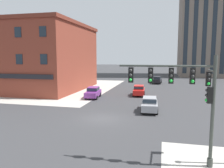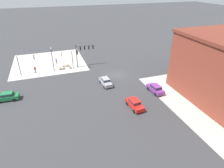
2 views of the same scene
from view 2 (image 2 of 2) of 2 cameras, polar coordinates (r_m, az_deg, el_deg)
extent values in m
plane|color=#38383A|center=(48.42, 1.67, 2.83)|extent=(320.00, 320.00, 0.00)
cube|color=#B7B2A8|center=(59.04, -18.37, 6.19)|extent=(20.00, 19.00, 0.02)
cylinder|color=#383D38|center=(53.54, -10.28, 5.25)|extent=(0.32, 0.32, 0.50)
cylinder|color=#383D38|center=(52.48, -10.55, 8.19)|extent=(0.20, 0.20, 6.36)
cylinder|color=#383D38|center=(52.10, -7.89, 11.25)|extent=(5.29, 0.12, 0.12)
cylinder|color=#383D38|center=(50.91, -10.60, 10.27)|extent=(0.11, 1.80, 0.11)
cube|color=black|center=(52.01, -9.49, 10.46)|extent=(0.28, 0.28, 0.90)
sphere|color=#282828|center=(52.08, -9.55, 10.80)|extent=(0.18, 0.18, 0.18)
sphere|color=#282828|center=(52.16, -9.52, 10.51)|extent=(0.18, 0.18, 0.18)
sphere|color=green|center=(52.24, -9.50, 10.22)|extent=(0.18, 0.18, 0.18)
cube|color=black|center=(52.20, -8.23, 10.62)|extent=(0.28, 0.28, 0.90)
sphere|color=#282828|center=(52.27, -8.29, 10.96)|extent=(0.18, 0.18, 0.18)
sphere|color=#282828|center=(52.35, -8.27, 10.67)|extent=(0.18, 0.18, 0.18)
sphere|color=green|center=(52.44, -8.25, 10.38)|extent=(0.18, 0.18, 0.18)
cube|color=black|center=(52.42, -6.98, 10.78)|extent=(0.28, 0.28, 0.90)
sphere|color=#282828|center=(52.49, -7.04, 11.12)|extent=(0.18, 0.18, 0.18)
sphere|color=#282828|center=(52.57, -7.02, 10.83)|extent=(0.18, 0.18, 0.18)
sphere|color=green|center=(52.66, -7.00, 10.54)|extent=(0.18, 0.18, 0.18)
cube|color=black|center=(52.67, -5.74, 10.93)|extent=(0.28, 0.28, 0.90)
sphere|color=#282828|center=(52.73, -5.80, 11.27)|extent=(0.18, 0.18, 0.18)
sphere|color=#282828|center=(52.82, -5.79, 10.98)|extent=(0.18, 0.18, 0.18)
sphere|color=green|center=(52.90, -5.77, 10.69)|extent=(0.18, 0.18, 0.18)
cube|color=black|center=(52.19, -10.43, 9.23)|extent=(0.28, 0.28, 0.90)
sphere|color=#282828|center=(52.13, -10.28, 9.54)|extent=(0.18, 0.18, 0.18)
sphere|color=#282828|center=(52.21, -10.26, 9.25)|extent=(0.18, 0.18, 0.18)
sphere|color=green|center=(52.30, -10.23, 8.96)|extent=(0.18, 0.18, 0.18)
cube|color=black|center=(50.33, -10.38, 9.42)|extent=(0.28, 0.28, 0.90)
sphere|color=#282828|center=(50.39, -10.44, 9.77)|extent=(0.18, 0.18, 0.18)
sphere|color=#282828|center=(50.48, -10.42, 9.47)|extent=(0.18, 0.18, 0.18)
sphere|color=green|center=(50.57, -10.39, 9.17)|extent=(0.18, 0.18, 0.18)
sphere|color=gray|center=(53.00, -12.48, 4.91)|extent=(0.71, 0.71, 0.71)
sphere|color=gray|center=(52.93, -14.37, 4.65)|extent=(0.71, 0.71, 0.71)
sphere|color=gray|center=(52.91, -15.31, 4.52)|extent=(0.71, 0.71, 0.71)
cube|color=tan|center=(54.54, -13.75, 5.54)|extent=(1.85, 0.71, 0.10)
cube|color=gray|center=(54.77, -13.01, 5.45)|extent=(0.29, 0.44, 0.39)
cube|color=gray|center=(54.50, -14.43, 5.16)|extent=(0.29, 0.44, 0.39)
cylinder|color=#333333|center=(57.36, -16.24, 6.32)|extent=(0.13, 0.13, 0.82)
cylinder|color=#333333|center=(57.48, -16.37, 6.34)|extent=(0.13, 0.13, 0.82)
cube|color=purple|center=(57.17, -16.40, 6.98)|extent=(0.38, 0.39, 0.58)
cylinder|color=purple|center=(57.01, -16.24, 6.98)|extent=(0.09, 0.09, 0.55)
cylinder|color=purple|center=(57.32, -16.58, 7.04)|extent=(0.09, 0.09, 0.55)
sphere|color=beige|center=(57.03, -16.46, 7.38)|extent=(0.22, 0.22, 0.22)
cylinder|color=gray|center=(62.68, -14.93, 8.33)|extent=(0.13, 0.13, 0.76)
cylinder|color=gray|center=(62.69, -14.77, 8.35)|extent=(0.13, 0.13, 0.76)
cube|color=beige|center=(62.48, -14.92, 8.90)|extent=(0.34, 0.21, 0.54)
cylinder|color=beige|center=(62.46, -15.14, 8.89)|extent=(0.09, 0.09, 0.51)
cylinder|color=beige|center=(62.48, -14.71, 8.95)|extent=(0.09, 0.09, 0.51)
sphere|color=#997051|center=(62.35, -14.97, 9.24)|extent=(0.21, 0.21, 0.21)
cylinder|color=black|center=(62.65, -22.26, 7.18)|extent=(0.13, 0.13, 0.84)
cylinder|color=black|center=(62.65, -22.42, 7.15)|extent=(0.13, 0.13, 0.84)
cube|color=beige|center=(62.42, -22.46, 7.77)|extent=(0.36, 0.23, 0.59)
cylinder|color=beige|center=(62.42, -22.25, 7.84)|extent=(0.09, 0.09, 0.56)
cylinder|color=beige|center=(62.41, -22.67, 7.75)|extent=(0.09, 0.09, 0.56)
sphere|color=brown|center=(62.29, -22.53, 8.15)|extent=(0.23, 0.23, 0.23)
cylinder|color=#333333|center=(53.16, -21.89, 3.62)|extent=(0.13, 0.13, 0.85)
cylinder|color=#333333|center=(53.15, -22.08, 3.58)|extent=(0.13, 0.13, 0.85)
cube|color=red|center=(52.88, -22.13, 4.32)|extent=(0.37, 0.25, 0.60)
cylinder|color=red|center=(52.89, -21.89, 4.40)|extent=(0.09, 0.09, 0.57)
cylinder|color=red|center=(52.86, -22.38, 4.29)|extent=(0.09, 0.09, 0.57)
sphere|color=tan|center=(52.72, -22.21, 4.76)|extent=(0.23, 0.23, 0.23)
cylinder|color=black|center=(51.99, -11.76, 6.94)|extent=(0.14, 0.14, 4.77)
sphere|color=white|center=(51.14, -12.04, 9.62)|extent=(0.36, 0.36, 0.36)
cylinder|color=black|center=(51.79, -17.38, 6.83)|extent=(0.14, 0.14, 5.93)
sphere|color=white|center=(50.79, -17.89, 10.13)|extent=(0.36, 0.36, 0.36)
cylinder|color=black|center=(52.21, -26.10, 4.81)|extent=(0.14, 0.14, 5.03)
sphere|color=white|center=(51.32, -26.74, 7.56)|extent=(0.36, 0.36, 0.36)
cube|color=#99999E|center=(43.21, -1.91, 0.54)|extent=(1.98, 4.48, 0.76)
cube|color=#99999E|center=(43.02, -2.00, 1.43)|extent=(1.60, 2.18, 0.60)
cube|color=#232D38|center=(43.02, -2.00, 1.43)|extent=(1.64, 2.27, 0.40)
cylinder|color=black|center=(42.53, -0.20, -0.51)|extent=(0.25, 0.65, 0.64)
cylinder|color=black|center=(42.01, -2.32, -0.93)|extent=(0.25, 0.65, 0.64)
cylinder|color=black|center=(44.77, -1.52, 1.05)|extent=(0.25, 0.65, 0.64)
cylinder|color=black|center=(44.28, -3.54, 0.67)|extent=(0.25, 0.65, 0.64)
cube|color=red|center=(60.86, 28.57, 5.48)|extent=(4.47, 1.93, 0.76)
cube|color=red|center=(60.75, 28.81, 6.08)|extent=(2.17, 1.58, 0.60)
cube|color=#232D38|center=(60.75, 28.81, 6.08)|extent=(2.26, 1.62, 0.40)
cylinder|color=black|center=(59.49, 28.20, 4.70)|extent=(0.65, 0.25, 0.64)
cylinder|color=black|center=(60.48, 27.06, 5.32)|extent=(0.65, 0.25, 0.64)
cylinder|color=black|center=(61.53, 29.89, 4.99)|extent=(0.65, 0.25, 0.64)
cylinder|color=black|center=(62.49, 28.77, 5.59)|extent=(0.65, 0.25, 0.64)
cube|color=#7A3389|center=(41.44, 12.83, -1.52)|extent=(2.13, 4.54, 0.76)
cube|color=#7A3389|center=(41.01, 13.05, -0.79)|extent=(1.67, 2.23, 0.60)
cube|color=#232D38|center=(41.01, 13.05, -0.79)|extent=(1.72, 2.32, 0.40)
cylinder|color=black|center=(42.12, 10.78, -1.37)|extent=(0.27, 0.66, 0.64)
cylinder|color=black|center=(43.01, 12.62, -0.91)|extent=(0.27, 0.66, 0.64)
cylinder|color=black|center=(40.25, 12.94, -3.12)|extent=(0.27, 0.66, 0.64)
cylinder|color=black|center=(41.19, 14.82, -2.59)|extent=(0.27, 0.66, 0.64)
cube|color=#1E6B3D|center=(43.04, -28.98, -3.48)|extent=(4.52, 2.07, 0.76)
cube|color=#1E6B3D|center=(42.69, -29.00, -2.68)|extent=(2.21, 1.64, 0.60)
cube|color=#232D38|center=(42.69, -29.00, -2.68)|extent=(2.30, 1.69, 0.40)
cylinder|color=black|center=(44.31, -30.36, -3.54)|extent=(0.65, 0.27, 0.64)
cylinder|color=black|center=(42.17, -27.29, -4.30)|extent=(0.65, 0.27, 0.64)
cylinder|color=black|center=(43.58, -26.95, -3.15)|extent=(0.65, 0.27, 0.64)
cube|color=red|center=(35.76, 6.81, -6.17)|extent=(2.08, 4.52, 0.76)
cube|color=red|center=(35.49, 6.75, -5.14)|extent=(1.65, 2.22, 0.60)
cube|color=#232D38|center=(35.49, 6.75, -5.14)|extent=(1.69, 2.31, 0.40)
cylinder|color=black|center=(35.42, 9.05, -7.48)|extent=(0.27, 0.65, 0.64)
cylinder|color=black|center=(34.68, 6.68, -8.17)|extent=(0.27, 0.65, 0.64)
cylinder|color=black|center=(37.31, 6.85, -5.27)|extent=(0.27, 0.65, 0.64)
cylinder|color=black|center=(36.60, 4.57, -5.87)|extent=(0.27, 0.65, 0.64)
cube|color=black|center=(52.50, 27.37, 5.65)|extent=(23.17, 0.24, 0.70)
cube|color=#1E2833|center=(53.12, 29.60, 8.35)|extent=(1.10, 0.08, 1.50)
cube|color=#1E2833|center=(50.21, 26.43, 8.10)|extent=(1.10, 0.08, 1.50)
cube|color=#1E2833|center=(47.47, 22.89, 7.79)|extent=(1.10, 0.08, 1.50)
cube|color=#1E2833|center=(44.93, 18.94, 7.41)|extent=(1.10, 0.08, 1.50)
cube|color=#1E2833|center=(52.15, 30.65, 12.40)|extent=(1.10, 0.08, 1.50)
cube|color=#1E2833|center=(49.18, 27.43, 12.40)|extent=(1.10, 0.08, 1.50)
cube|color=#1E2833|center=(46.38, 23.82, 12.35)|extent=(1.10, 0.08, 1.50)
cube|color=#1E2833|center=(43.77, 19.76, 12.23)|extent=(1.10, 0.08, 1.50)
camera|label=1|loc=(64.28, -10.41, 14.78)|focal=35.32mm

